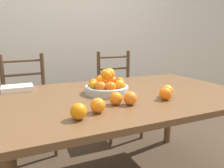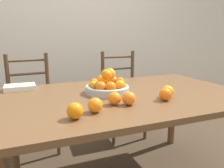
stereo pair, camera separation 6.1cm
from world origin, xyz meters
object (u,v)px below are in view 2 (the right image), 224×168
object	(u,v)px
fruit_bowl	(107,86)
book_stack	(20,87)
orange_loose_0	(129,98)
chair_right	(122,95)
orange_loose_4	(75,111)
orange_loose_1	(114,98)
orange_loose_5	(168,91)
orange_loose_3	(165,94)
chair_left	(32,104)
orange_loose_2	(95,105)

from	to	relation	value
fruit_bowl	book_stack	xyz separation A→B (m)	(-0.58, 0.33, -0.03)
orange_loose_0	chair_right	bearing A→B (deg)	67.00
orange_loose_4	orange_loose_1	bearing A→B (deg)	27.26
orange_loose_4	orange_loose_5	distance (m)	0.67
orange_loose_0	orange_loose_1	xyz separation A→B (m)	(-0.08, 0.04, -0.00)
orange_loose_1	orange_loose_0	bearing A→B (deg)	-24.91
orange_loose_1	orange_loose_4	xyz separation A→B (m)	(-0.27, -0.14, 0.00)
orange_loose_1	orange_loose_4	world-z (taller)	orange_loose_4
book_stack	orange_loose_1	bearing A→B (deg)	-49.54
orange_loose_1	orange_loose_5	bearing A→B (deg)	2.54
orange_loose_4	orange_loose_5	xyz separation A→B (m)	(0.65, 0.15, -0.00)
orange_loose_1	book_stack	world-z (taller)	orange_loose_1
orange_loose_4	book_stack	distance (m)	0.79
orange_loose_1	book_stack	size ratio (longest dim) A/B	0.35
orange_loose_1	orange_loose_3	distance (m)	0.33
fruit_bowl	chair_left	xyz separation A→B (m)	(-0.50, 0.80, -0.32)
orange_loose_0	chair_left	distance (m)	1.26
orange_loose_2	chair_right	distance (m)	1.39
fruit_bowl	orange_loose_2	bearing A→B (deg)	-119.89
fruit_bowl	orange_loose_4	distance (m)	0.53
orange_loose_2	orange_loose_3	size ratio (longest dim) A/B	1.00
chair_left	fruit_bowl	bearing A→B (deg)	-63.41
orange_loose_4	orange_loose_5	world-z (taller)	orange_loose_4
orange_loose_2	orange_loose_3	world-z (taller)	same
orange_loose_2	orange_loose_5	world-z (taller)	same
orange_loose_1	orange_loose_2	world-z (taller)	orange_loose_2
orange_loose_2	orange_loose_3	distance (m)	0.48
orange_loose_0	orange_loose_5	distance (m)	0.32
fruit_bowl	orange_loose_0	distance (m)	0.31
orange_loose_3	orange_loose_5	bearing A→B (deg)	43.94
orange_loose_1	chair_right	xyz separation A→B (m)	(0.55, 1.08, -0.30)
orange_loose_4	chair_left	distance (m)	1.26
fruit_bowl	orange_loose_1	xyz separation A→B (m)	(-0.06, -0.27, -0.01)
chair_right	book_stack	size ratio (longest dim) A/B	4.45
chair_right	orange_loose_3	bearing A→B (deg)	-99.49
orange_loose_0	chair_left	size ratio (longest dim) A/B	0.08
fruit_bowl	orange_loose_1	distance (m)	0.28
orange_loose_1	book_stack	xyz separation A→B (m)	(-0.52, 0.61, -0.02)
orange_loose_3	chair_right	world-z (taller)	chair_right
orange_loose_0	orange_loose_5	xyz separation A→B (m)	(0.31, 0.05, -0.00)
orange_loose_3	orange_loose_5	distance (m)	0.08
fruit_bowl	orange_loose_0	world-z (taller)	fruit_bowl
chair_left	book_stack	xyz separation A→B (m)	(-0.08, -0.47, 0.28)
orange_loose_2	chair_right	size ratio (longest dim) A/B	0.08
orange_loose_3	chair_left	size ratio (longest dim) A/B	0.08
chair_right	book_stack	distance (m)	1.20
orange_loose_5	orange_loose_4	bearing A→B (deg)	-166.73
orange_loose_0	book_stack	bearing A→B (deg)	132.76
orange_loose_2	fruit_bowl	bearing A→B (deg)	60.11
orange_loose_0	orange_loose_3	size ratio (longest dim) A/B	1.00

